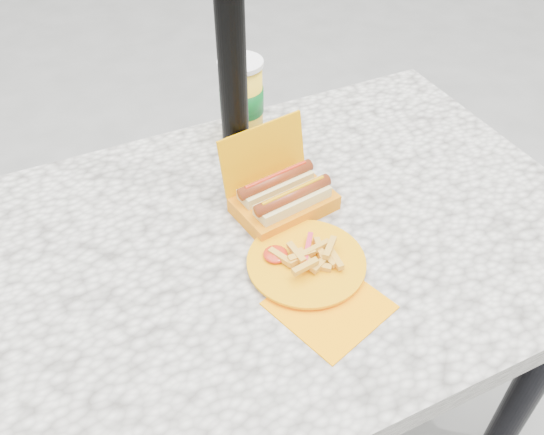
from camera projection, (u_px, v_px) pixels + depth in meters
name	position (u px, v px, depth m)	size (l,w,h in m)	color
ground	(273.00, 431.00, 1.56)	(60.00, 60.00, 0.00)	slate
picnic_table	(273.00, 275.00, 1.13)	(1.20, 0.80, 0.75)	beige
umbrella_pole	(230.00, 17.00, 0.92)	(0.05, 0.05, 2.20)	black
hotdog_box	(282.00, 195.00, 1.08)	(0.20, 0.17, 0.15)	orange
fries_plate	(308.00, 265.00, 0.99)	(0.21, 0.30, 0.04)	#FF9300
soda_cup	(242.00, 99.00, 1.23)	(0.10, 0.10, 0.18)	yellow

